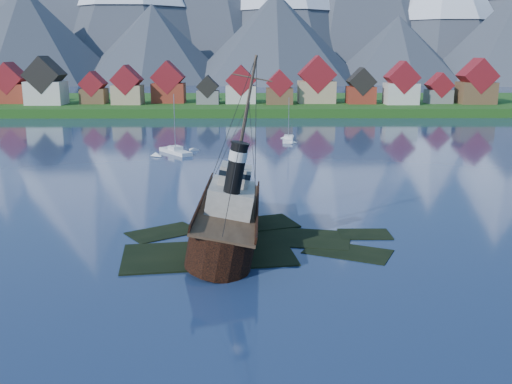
{
  "coord_description": "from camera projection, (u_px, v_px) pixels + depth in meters",
  "views": [
    {
      "loc": [
        1.49,
        -59.23,
        20.87
      ],
      "look_at": [
        2.12,
        6.0,
        5.0
      ],
      "focal_mm": 40.0,
      "sensor_mm": 36.0,
      "label": 1
    }
  ],
  "objects": [
    {
      "name": "sailboat_e",
      "position": [
        288.0,
        140.0,
        140.31
      ],
      "size": [
        3.36,
        9.71,
        11.03
      ],
      "rotation": [
        0.0,
        0.0,
        -0.11
      ],
      "color": "white",
      "rests_on": "ground"
    },
    {
      "name": "seawall",
      "position": [
        246.0,
        118.0,
        190.72
      ],
      "size": [
        600.0,
        2.5,
        2.0
      ],
      "primitive_type": "cube",
      "color": "#3F3D38",
      "rests_on": "ground"
    },
    {
      "name": "ground",
      "position": [
        237.0,
        249.0,
        62.47
      ],
      "size": [
        1400.0,
        1400.0,
        0.0
      ],
      "primitive_type": "plane",
      "color": "navy",
      "rests_on": "ground"
    },
    {
      "name": "town",
      "position": [
        156.0,
        87.0,
        207.89
      ],
      "size": [
        250.96,
        16.69,
        17.3
      ],
      "color": "maroon",
      "rests_on": "ground"
    },
    {
      "name": "shoal",
      "position": [
        253.0,
        246.0,
        64.66
      ],
      "size": [
        31.71,
        21.24,
        1.14
      ],
      "color": "black",
      "rests_on": "ground"
    },
    {
      "name": "tugboat_wreck",
      "position": [
        224.0,
        214.0,
        65.93
      ],
      "size": [
        6.51,
        28.07,
        22.24
      ],
      "rotation": [
        0.0,
        0.18,
        -0.02
      ],
      "color": "black",
      "rests_on": "ground"
    },
    {
      "name": "sailboat_c",
      "position": [
        176.0,
        152.0,
        122.32
      ],
      "size": [
        8.09,
        9.75,
        13.16
      ],
      "rotation": [
        0.0,
        0.0,
        0.63
      ],
      "color": "white",
      "rests_on": "ground"
    },
    {
      "name": "shore_bank",
      "position": [
        247.0,
        107.0,
        227.64
      ],
      "size": [
        600.0,
        80.0,
        3.2
      ],
      "primitive_type": "cube",
      "color": "#1D4814",
      "rests_on": "ground"
    }
  ]
}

